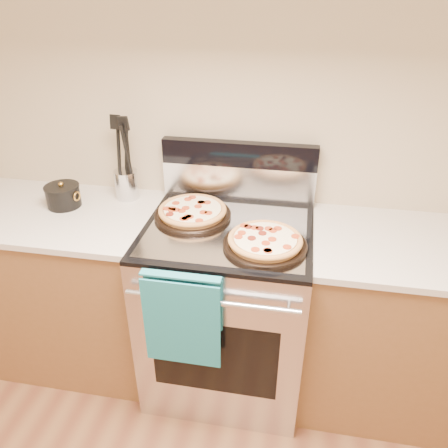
% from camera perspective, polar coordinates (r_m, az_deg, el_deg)
% --- Properties ---
extents(wall_back, '(4.00, 0.00, 4.00)m').
position_cam_1_polar(wall_back, '(2.12, 2.24, 14.31)').
color(wall_back, tan).
rests_on(wall_back, ground).
extents(range_body, '(0.76, 0.68, 0.90)m').
position_cam_1_polar(range_body, '(2.24, 0.45, -11.02)').
color(range_body, '#B7B7BC').
rests_on(range_body, ground).
extents(oven_window, '(0.56, 0.01, 0.40)m').
position_cam_1_polar(oven_window, '(2.00, -1.28, -17.16)').
color(oven_window, black).
rests_on(oven_window, range_body).
extents(cooktop, '(0.76, 0.68, 0.02)m').
position_cam_1_polar(cooktop, '(1.97, 0.50, -0.82)').
color(cooktop, black).
rests_on(cooktop, range_body).
extents(backsplash_lower, '(0.76, 0.06, 0.18)m').
position_cam_1_polar(backsplash_lower, '(2.20, 1.91, 5.46)').
color(backsplash_lower, silver).
rests_on(backsplash_lower, cooktop).
extents(backsplash_upper, '(0.76, 0.06, 0.12)m').
position_cam_1_polar(backsplash_upper, '(2.14, 1.98, 9.12)').
color(backsplash_upper, black).
rests_on(backsplash_upper, backsplash_lower).
extents(oven_handle, '(0.70, 0.03, 0.03)m').
position_cam_1_polar(oven_handle, '(1.73, -1.68, -10.17)').
color(oven_handle, silver).
rests_on(oven_handle, range_body).
extents(dish_towel, '(0.32, 0.05, 0.42)m').
position_cam_1_polar(dish_towel, '(1.82, -5.41, -12.11)').
color(dish_towel, '#19577F').
rests_on(dish_towel, oven_handle).
extents(foil_sheet, '(0.70, 0.55, 0.01)m').
position_cam_1_polar(foil_sheet, '(1.94, 0.35, -0.93)').
color(foil_sheet, gray).
rests_on(foil_sheet, cooktop).
extents(cabinet_left, '(1.00, 0.62, 0.88)m').
position_cam_1_polar(cabinet_left, '(2.54, -19.60, -7.80)').
color(cabinet_left, brown).
rests_on(cabinet_left, ground).
extents(countertop_left, '(1.02, 0.64, 0.03)m').
position_cam_1_polar(countertop_left, '(2.30, -21.47, 1.28)').
color(countertop_left, '#B8B0A5').
rests_on(countertop_left, cabinet_left).
extents(cabinet_right, '(1.00, 0.62, 0.88)m').
position_cam_1_polar(cabinet_right, '(2.33, 23.01, -12.42)').
color(cabinet_right, brown).
rests_on(cabinet_right, ground).
extents(countertop_right, '(1.02, 0.64, 0.03)m').
position_cam_1_polar(countertop_right, '(2.07, 25.44, -2.90)').
color(countertop_right, '#B8B0A5').
rests_on(countertop_right, cabinet_right).
extents(pepperoni_pizza_back, '(0.46, 0.46, 0.05)m').
position_cam_1_polar(pepperoni_pizza_back, '(2.05, -4.12, 1.58)').
color(pepperoni_pizza_back, '#B07635').
rests_on(pepperoni_pizza_back, foil_sheet).
extents(pepperoni_pizza_front, '(0.38, 0.38, 0.05)m').
position_cam_1_polar(pepperoni_pizza_front, '(1.82, 5.39, -2.30)').
color(pepperoni_pizza_front, '#B07635').
rests_on(pepperoni_pizza_front, foil_sheet).
extents(utensil_crock, '(0.14, 0.14, 0.15)m').
position_cam_1_polar(utensil_crock, '(2.29, -12.60, 5.08)').
color(utensil_crock, silver).
rests_on(utensil_crock, countertop_left).
extents(saucepan, '(0.19, 0.19, 0.10)m').
position_cam_1_polar(saucepan, '(2.31, -20.25, 3.37)').
color(saucepan, black).
rests_on(saucepan, countertop_left).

